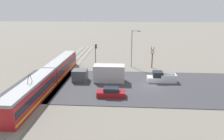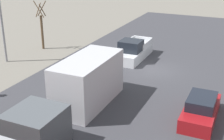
{
  "view_description": "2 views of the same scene",
  "coord_description": "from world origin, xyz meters",
  "px_view_note": "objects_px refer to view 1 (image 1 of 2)",
  "views": [
    {
      "loc": [
        -36.13,
        4.45,
        13.52
      ],
      "look_at": [
        -1.81,
        6.83,
        3.39
      ],
      "focal_mm": 35.0,
      "sensor_mm": 36.0,
      "label": 1
    },
    {
      "loc": [
        -6.98,
        23.76,
        9.52
      ],
      "look_at": [
        1.1,
        5.94,
        1.93
      ],
      "focal_mm": 50.0,
      "sensor_mm": 36.0,
      "label": 2
    }
  ],
  "objects_px": {
    "box_truck": "(102,74)",
    "traffic_light_pole": "(96,53)",
    "street_lamp_near_crossing": "(133,46)",
    "sedan_car_0": "(111,93)",
    "street_tree": "(152,58)",
    "pickup_truck": "(161,78)",
    "light_rail_tram": "(49,77)"
  },
  "relations": [
    {
      "from": "box_truck",
      "to": "sedan_car_0",
      "type": "distance_m",
      "value": 7.43
    },
    {
      "from": "pickup_truck",
      "to": "street_lamp_near_crossing",
      "type": "relative_size",
      "value": 0.63
    },
    {
      "from": "street_tree",
      "to": "sedan_car_0",
      "type": "bearing_deg",
      "value": 154.98
    },
    {
      "from": "street_lamp_near_crossing",
      "to": "light_rail_tram",
      "type": "bearing_deg",
      "value": 132.86
    },
    {
      "from": "street_tree",
      "to": "light_rail_tram",
      "type": "bearing_deg",
      "value": 124.09
    },
    {
      "from": "light_rail_tram",
      "to": "street_tree",
      "type": "xyz_separation_m",
      "value": [
        12.94,
        -19.12,
        0.59
      ]
    },
    {
      "from": "street_tree",
      "to": "street_lamp_near_crossing",
      "type": "relative_size",
      "value": 0.59
    },
    {
      "from": "light_rail_tram",
      "to": "pickup_truck",
      "type": "height_order",
      "value": "light_rail_tram"
    },
    {
      "from": "pickup_truck",
      "to": "box_truck",
      "type": "bearing_deg",
      "value": 92.62
    },
    {
      "from": "street_lamp_near_crossing",
      "to": "box_truck",
      "type": "bearing_deg",
      "value": 151.87
    },
    {
      "from": "light_rail_tram",
      "to": "street_lamp_near_crossing",
      "type": "height_order",
      "value": "street_lamp_near_crossing"
    },
    {
      "from": "street_tree",
      "to": "street_lamp_near_crossing",
      "type": "bearing_deg",
      "value": 81.44
    },
    {
      "from": "pickup_truck",
      "to": "traffic_light_pole",
      "type": "relative_size",
      "value": 0.99
    },
    {
      "from": "sedan_car_0",
      "to": "street_tree",
      "type": "height_order",
      "value": "street_tree"
    },
    {
      "from": "pickup_truck",
      "to": "sedan_car_0",
      "type": "bearing_deg",
      "value": 131.14
    },
    {
      "from": "box_truck",
      "to": "street_lamp_near_crossing",
      "type": "height_order",
      "value": "street_lamp_near_crossing"
    },
    {
      "from": "box_truck",
      "to": "traffic_light_pole",
      "type": "relative_size",
      "value": 1.8
    },
    {
      "from": "light_rail_tram",
      "to": "sedan_car_0",
      "type": "xyz_separation_m",
      "value": [
        -4.2,
        -11.12,
        -0.95
      ]
    },
    {
      "from": "street_tree",
      "to": "traffic_light_pole",
      "type": "bearing_deg",
      "value": 92.44
    },
    {
      "from": "traffic_light_pole",
      "to": "street_tree",
      "type": "height_order",
      "value": "traffic_light_pole"
    },
    {
      "from": "light_rail_tram",
      "to": "box_truck",
      "type": "distance_m",
      "value": 9.36
    },
    {
      "from": "box_truck",
      "to": "street_tree",
      "type": "height_order",
      "value": "street_tree"
    },
    {
      "from": "pickup_truck",
      "to": "sedan_car_0",
      "type": "height_order",
      "value": "pickup_truck"
    },
    {
      "from": "pickup_truck",
      "to": "street_lamp_near_crossing",
      "type": "xyz_separation_m",
      "value": [
        10.27,
        5.08,
        4.0
      ]
    },
    {
      "from": "sedan_car_0",
      "to": "street_tree",
      "type": "distance_m",
      "value": 18.98
    },
    {
      "from": "sedan_car_0",
      "to": "traffic_light_pole",
      "type": "distance_m",
      "value": 17.47
    },
    {
      "from": "box_truck",
      "to": "street_tree",
      "type": "bearing_deg",
      "value": -45.31
    },
    {
      "from": "street_lamp_near_crossing",
      "to": "pickup_truck",
      "type": "bearing_deg",
      "value": -153.67
    },
    {
      "from": "sedan_car_0",
      "to": "street_lamp_near_crossing",
      "type": "relative_size",
      "value": 0.52
    },
    {
      "from": "light_rail_tram",
      "to": "sedan_car_0",
      "type": "height_order",
      "value": "light_rail_tram"
    },
    {
      "from": "light_rail_tram",
      "to": "box_truck",
      "type": "height_order",
      "value": "light_rail_tram"
    },
    {
      "from": "traffic_light_pole",
      "to": "box_truck",
      "type": "bearing_deg",
      "value": -165.47
    }
  ]
}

